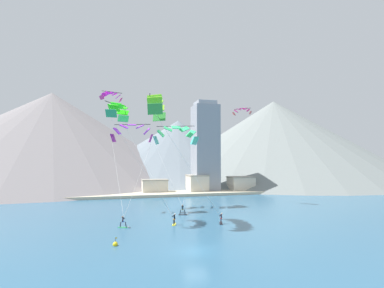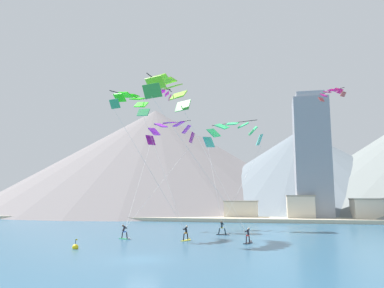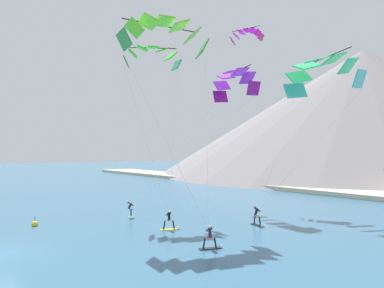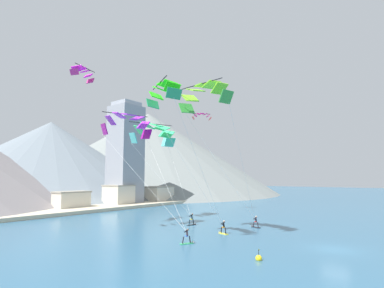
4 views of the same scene
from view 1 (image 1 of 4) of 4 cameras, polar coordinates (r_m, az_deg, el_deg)
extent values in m
plane|color=#2D5B7A|center=(32.59, 0.78, -19.74)|extent=(400.00, 400.00, 0.00)
cube|color=#33B266|center=(43.98, -12.99, -15.22)|extent=(1.48, 1.04, 0.07)
cylinder|color=#231E28|center=(44.06, -13.46, -14.67)|extent=(0.27, 0.21, 0.72)
cylinder|color=#231E28|center=(43.74, -12.49, -14.77)|extent=(0.27, 0.21, 0.72)
cube|color=blue|center=(43.82, -12.97, -14.22)|extent=(0.34, 0.37, 0.12)
cylinder|color=#231E28|center=(43.66, -13.03, -13.82)|extent=(0.39, 0.49, 0.61)
cylinder|color=#231E28|center=(43.76, -13.11, -13.57)|extent=(0.30, 0.50, 0.39)
cylinder|color=#231E28|center=(43.67, -12.83, -13.59)|extent=(0.30, 0.50, 0.39)
cylinder|color=black|center=(43.88, -12.87, -13.58)|extent=(0.48, 0.26, 0.03)
sphere|color=brown|center=(43.43, -13.12, -13.39)|extent=(0.22, 0.22, 0.22)
cone|color=white|center=(43.62, -11.91, -15.24)|extent=(0.43, 0.46, 0.36)
cube|color=black|center=(45.52, 5.55, -14.86)|extent=(0.87, 1.51, 0.07)
cylinder|color=#231E28|center=(45.05, 5.56, -14.49)|extent=(0.18, 0.26, 0.69)
cylinder|color=#231E28|center=(45.83, 5.52, -14.30)|extent=(0.18, 0.26, 0.69)
cube|color=red|center=(45.37, 5.54, -13.92)|extent=(0.35, 0.30, 0.12)
cylinder|color=#231E28|center=(45.31, 5.60, -13.53)|extent=(0.35, 0.29, 0.58)
cylinder|color=#231E28|center=(45.17, 5.47, -13.35)|extent=(0.50, 0.23, 0.38)
cylinder|color=#231E28|center=(45.39, 5.46, -13.29)|extent=(0.50, 0.23, 0.38)
cylinder|color=black|center=(45.28, 5.23, -13.36)|extent=(0.19, 0.50, 0.03)
sphere|color=beige|center=(45.25, 5.68, -13.05)|extent=(0.21, 0.21, 0.21)
cone|color=white|center=(46.36, 5.50, -14.56)|extent=(0.44, 0.40, 0.36)
cube|color=black|center=(52.38, -1.82, -13.30)|extent=(1.50, 0.69, 0.07)
cylinder|color=#14232D|center=(52.29, -2.27, -12.86)|extent=(0.27, 0.17, 0.76)
cylinder|color=#14232D|center=(52.33, -1.38, -12.86)|extent=(0.27, 0.17, 0.76)
cube|color=yellow|center=(52.24, -1.82, -12.41)|extent=(0.30, 0.36, 0.12)
cylinder|color=#14232D|center=(52.09, -1.81, -12.05)|extent=(0.30, 0.46, 0.65)
cylinder|color=#14232D|center=(52.15, -1.96, -11.84)|extent=(0.18, 0.56, 0.42)
cylinder|color=#14232D|center=(52.17, -1.68, -11.84)|extent=(0.18, 0.56, 0.42)
cylinder|color=black|center=(52.34, -1.83, -11.84)|extent=(0.52, 0.13, 0.03)
sphere|color=brown|center=(51.88, -1.81, -11.64)|extent=(0.23, 0.23, 0.23)
cone|color=white|center=(52.42, -0.85, -13.23)|extent=(0.36, 0.41, 0.36)
cube|color=yellow|center=(44.70, -3.44, -15.09)|extent=(0.88, 1.51, 0.07)
cylinder|color=black|center=(44.24, -3.50, -14.70)|extent=(0.19, 0.26, 0.71)
cylinder|color=black|center=(45.01, -3.37, -14.50)|extent=(0.19, 0.26, 0.71)
cube|color=orange|center=(44.55, -3.43, -14.11)|extent=(0.36, 0.31, 0.12)
cylinder|color=black|center=(44.48, -3.37, -13.70)|extent=(0.36, 0.30, 0.60)
cylinder|color=black|center=(44.35, -3.52, -13.51)|extent=(0.51, 0.24, 0.39)
cylinder|color=black|center=(44.58, -3.48, -13.45)|extent=(0.51, 0.24, 0.39)
cylinder|color=black|center=(44.49, -3.74, -13.51)|extent=(0.20, 0.50, 0.03)
sphere|color=beige|center=(44.40, -3.28, -13.21)|extent=(0.22, 0.22, 0.22)
cone|color=white|center=(45.54, -3.30, -14.78)|extent=(0.44, 0.40, 0.36)
cube|color=#9A1287|center=(55.95, -14.79, 1.12)|extent=(1.15, 1.75, 1.59)
cube|color=#AB2BE1|center=(55.70, -14.06, 2.41)|extent=(1.60, 1.84, 1.43)
cube|color=#AB2BE1|center=(55.48, -12.84, 3.29)|extent=(1.82, 1.91, 1.03)
cube|color=#AB2BE1|center=(55.31, -11.36, 3.60)|extent=(1.77, 1.94, 0.45)
cube|color=#AB2BE1|center=(55.23, -9.87, 3.29)|extent=(1.56, 1.93, 1.03)
cube|color=#AB2BE1|center=(55.25, -8.63, 2.40)|extent=(1.12, 1.89, 1.43)
cube|color=#9A1287|center=(55.36, -7.86, 1.09)|extent=(0.65, 1.81, 1.59)
cylinder|color=black|center=(56.09, -11.29, 3.67)|extent=(6.36, 2.35, 0.10)
cylinder|color=silver|center=(49.59, -14.05, -5.74)|extent=(1.70, 12.90, 11.35)
cylinder|color=silver|center=(49.25, -9.95, -5.81)|extent=(5.35, 11.85, 11.35)
cube|color=green|center=(41.19, -7.04, 6.66)|extent=(2.20, 1.06, 1.58)
cube|color=#81D728|center=(42.34, -7.13, 8.02)|extent=(2.28, 1.52, 1.33)
cube|color=#81D728|center=(43.78, -7.10, 8.69)|extent=(2.33, 1.85, 0.92)
cube|color=#81D728|center=(45.29, -6.98, 8.64)|extent=(2.34, 2.00, 0.39)
cube|color=#81D728|center=(46.70, -6.77, 7.94)|extent=(2.31, 2.03, 0.92)
cube|color=#81D728|center=(47.82, -6.52, 6.73)|extent=(2.23, 1.86, 1.33)
cube|color=green|center=(48.56, -6.26, 5.17)|extent=(2.12, 1.51, 1.58)
cylinder|color=black|center=(45.36, -8.14, 8.47)|extent=(0.84, 7.64, 0.10)
cylinder|color=silver|center=(42.19, -0.61, -4.33)|extent=(9.79, 1.93, 14.35)
cylinder|color=silver|center=(46.23, -0.73, -4.22)|extent=(7.97, 5.99, 14.35)
cube|color=#45C3B9|center=(60.36, -6.86, 0.73)|extent=(1.61, 2.41, 1.94)
cube|color=#2FDA77|center=(60.11, -5.96, 2.04)|extent=(2.01, 2.46, 1.86)
cube|color=#2FDA77|center=(60.05, -4.61, 2.90)|extent=(2.12, 2.51, 1.48)
cube|color=#2FDA77|center=(60.18, -3.04, 3.19)|extent=(1.92, 2.53, 0.86)
cube|color=#2FDA77|center=(60.49, -1.50, 2.85)|extent=(1.77, 2.54, 1.48)
cube|color=#2FDA77|center=(60.92, -0.26, 1.95)|extent=(1.66, 2.53, 1.86)
cube|color=#45C3B9|center=(61.40, 0.50, 0.65)|extent=(1.26, 2.50, 1.94)
cylinder|color=black|center=(61.27, -3.17, 3.40)|extent=(7.39, 3.03, 0.10)
cylinder|color=silver|center=(56.08, -4.68, -5.50)|extent=(3.52, 9.56, 11.20)
cylinder|color=silver|center=(56.68, -0.47, -5.49)|extent=(4.85, 8.95, 11.20)
cube|color=#279159|center=(43.75, -15.15, 5.66)|extent=(1.67, 1.37, 1.22)
cube|color=#28E513|center=(44.44, -14.66, 6.67)|extent=(1.81, 1.61, 1.08)
cube|color=#28E513|center=(45.38, -14.12, 7.20)|extent=(1.90, 1.70, 0.80)
cube|color=#28E513|center=(46.42, -13.63, 7.22)|extent=(1.95, 1.65, 0.41)
cube|color=#28E513|center=(47.41, -13.25, 6.75)|extent=(1.95, 1.52, 0.80)
cube|color=#28E513|center=(48.23, -13.02, 5.88)|extent=(1.90, 1.25, 1.08)
cube|color=#279159|center=(48.77, -12.96, 4.74)|extent=(1.81, 0.89, 1.22)
cylinder|color=black|center=(46.68, -14.49, 7.34)|extent=(2.83, 4.79, 0.10)
cylinder|color=silver|center=(43.21, -9.55, -4.37)|extent=(8.94, 0.23, 14.12)
cylinder|color=silver|center=(46.00, -8.65, -4.30)|extent=(6.98, 5.64, 14.12)
cube|color=#C9297D|center=(62.75, -13.46, 8.15)|extent=(0.81, 1.32, 0.88)
cube|color=#F121DB|center=(62.74, -13.90, 8.75)|extent=(1.04, 1.39, 0.77)
cube|color=#F121DB|center=(62.59, -14.50, 9.18)|extent=(1.19, 1.42, 0.56)
cube|color=#F121DB|center=(62.32, -15.17, 9.38)|extent=(1.26, 1.43, 0.28)
cube|color=#F121DB|center=(61.95, -15.85, 9.32)|extent=(1.29, 1.40, 0.56)
cube|color=#F121DB|center=(61.54, -16.43, 9.02)|extent=(1.22, 1.33, 0.77)
cube|color=#C9297D|center=(61.15, -16.83, 8.49)|extent=(1.06, 1.22, 0.88)
cylinder|color=black|center=(61.86, -14.97, 9.54)|extent=(3.91, 1.26, 0.10)
cube|color=#BF4645|center=(66.61, 8.01, 5.71)|extent=(1.04, 1.02, 0.73)
cube|color=#D5157D|center=(66.51, 8.39, 6.21)|extent=(1.15, 1.14, 0.61)
cube|color=#D5157D|center=(66.35, 8.91, 6.54)|extent=(1.21, 1.21, 0.41)
cube|color=#D5157D|center=(66.15, 9.50, 6.68)|extent=(1.21, 1.22, 0.17)
cube|color=#D5157D|center=(65.93, 10.11, 6.61)|extent=(1.19, 1.22, 0.41)
cube|color=#D5157D|center=(65.71, 10.65, 6.34)|extent=(1.11, 1.17, 0.61)
cube|color=#BF4645|center=(65.53, 11.07, 5.89)|extent=(0.98, 1.07, 0.73)
cylinder|color=black|center=(66.56, 9.61, 6.64)|extent=(2.77, 2.77, 0.10)
sphere|color=yellow|center=(35.41, -14.40, -18.03)|extent=(0.56, 0.56, 0.56)
cylinder|color=black|center=(35.28, -14.39, -17.24)|extent=(0.04, 0.04, 0.44)
cube|color=yellow|center=(35.24, -14.23, -16.96)|extent=(0.18, 0.01, 0.12)
cube|color=beige|center=(80.41, -8.98, -9.45)|extent=(180.00, 10.00, 0.70)
cube|color=beige|center=(85.06, 0.98, -7.72)|extent=(5.26, 6.08, 4.87)
cube|color=gray|center=(84.89, 0.98, -5.99)|extent=(5.47, 6.32, 0.30)
cube|color=beige|center=(83.17, -7.13, -8.19)|extent=(6.79, 4.00, 3.76)
cube|color=gray|center=(83.01, -7.12, -6.79)|extent=(7.06, 4.16, 0.30)
cube|color=beige|center=(88.91, 9.31, -7.68)|extent=(6.78, 5.57, 4.24)
cube|color=gray|center=(88.76, 9.29, -6.22)|extent=(7.05, 5.79, 0.30)
cube|color=gray|center=(86.88, 2.54, -0.92)|extent=(7.00, 7.00, 25.19)
cube|color=#979DA8|center=(88.36, 2.52, 7.66)|extent=(5.60, 5.60, 1.20)
cone|color=slate|center=(141.72, 15.35, 0.60)|extent=(115.52, 115.52, 36.26)
cone|color=slate|center=(126.03, -2.69, -1.41)|extent=(83.26, 83.26, 25.95)
cone|color=slate|center=(134.35, -25.28, 1.10)|extent=(120.35, 120.35, 36.81)
camera|label=2|loc=(19.20, 68.90, -15.44)|focal=35.00mm
camera|label=3|loc=(43.87, 38.75, -6.12)|focal=35.00mm
camera|label=4|loc=(32.83, -61.55, -5.62)|focal=28.00mm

